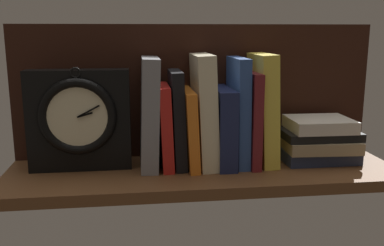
# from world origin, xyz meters

# --- Properties ---
(ground_plane) EXTENTS (0.89, 0.26, 0.03)m
(ground_plane) POSITION_xyz_m (0.00, 0.00, -0.01)
(ground_plane) COLOR brown
(back_panel) EXTENTS (0.89, 0.01, 0.33)m
(back_panel) POSITION_xyz_m (0.00, 0.13, 0.16)
(back_panel) COLOR black
(back_panel) RESTS_ON ground_plane
(book_gray_chess) EXTENTS (0.05, 0.14, 0.25)m
(book_gray_chess) POSITION_xyz_m (-0.12, 0.04, 0.13)
(book_gray_chess) COLOR gray
(book_gray_chess) RESTS_ON ground_plane
(book_red_requiem) EXTENTS (0.03, 0.14, 0.19)m
(book_red_requiem) POSITION_xyz_m (-0.08, 0.04, 0.09)
(book_red_requiem) COLOR red
(book_red_requiem) RESTS_ON ground_plane
(book_black_skeptic) EXTENTS (0.03, 0.13, 0.22)m
(book_black_skeptic) POSITION_xyz_m (-0.06, 0.04, 0.11)
(book_black_skeptic) COLOR black
(book_black_skeptic) RESTS_ON ground_plane
(book_orange_pandolfini) EXTENTS (0.03, 0.17, 0.18)m
(book_orange_pandolfini) POSITION_xyz_m (-0.03, 0.04, 0.09)
(book_orange_pandolfini) COLOR orange
(book_orange_pandolfini) RESTS_ON ground_plane
(book_cream_twain) EXTENTS (0.05, 0.15, 0.26)m
(book_cream_twain) POSITION_xyz_m (0.01, 0.04, 0.13)
(book_cream_twain) COLOR beige
(book_cream_twain) RESTS_ON ground_plane
(book_navy_bierce) EXTENTS (0.04, 0.16, 0.18)m
(book_navy_bierce) POSITION_xyz_m (0.05, 0.04, 0.09)
(book_navy_bierce) COLOR #192147
(book_navy_bierce) RESTS_ON ground_plane
(book_blue_modern) EXTENTS (0.03, 0.14, 0.25)m
(book_blue_modern) POSITION_xyz_m (0.09, 0.04, 0.12)
(book_blue_modern) COLOR #2D4C8E
(book_blue_modern) RESTS_ON ground_plane
(book_maroon_dawkins) EXTENTS (0.02, 0.16, 0.22)m
(book_maroon_dawkins) POSITION_xyz_m (0.11, 0.04, 0.11)
(book_maroon_dawkins) COLOR maroon
(book_maroon_dawkins) RESTS_ON ground_plane
(book_yellow_seinlanguage) EXTENTS (0.05, 0.14, 0.26)m
(book_yellow_seinlanguage) POSITION_xyz_m (0.15, 0.04, 0.13)
(book_yellow_seinlanguage) COLOR gold
(book_yellow_seinlanguage) RESTS_ON ground_plane
(framed_clock) EXTENTS (0.23, 0.07, 0.23)m
(framed_clock) POSITION_xyz_m (-0.28, 0.03, 0.12)
(framed_clock) COLOR black
(framed_clock) RESTS_ON ground_plane
(book_stack_side) EXTENTS (0.18, 0.13, 0.10)m
(book_stack_side) POSITION_xyz_m (0.28, 0.03, 0.05)
(book_stack_side) COLOR #232D4C
(book_stack_side) RESTS_ON ground_plane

